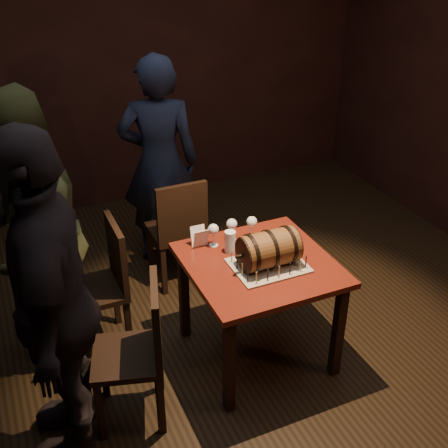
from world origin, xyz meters
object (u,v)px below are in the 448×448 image
(wine_glass_right, at_px, (252,223))
(person_back, at_px, (160,163))
(barrel_cake, at_px, (269,249))
(chair_left_rear, at_px, (105,279))
(pub_table, at_px, (259,276))
(chair_left_front, at_px, (141,346))
(pint_of_ale, at_px, (230,242))
(person_left_rear, at_px, (27,240))
(chair_back, at_px, (179,227))
(wine_glass_left, at_px, (213,230))
(wine_glass_mid, at_px, (232,225))
(person_left_front, at_px, (53,304))

(wine_glass_right, xyz_separation_m, person_back, (-0.26, 1.16, 0.02))
(barrel_cake, bearing_deg, person_back, 97.61)
(chair_left_rear, bearing_deg, pub_table, -31.33)
(chair_left_front, bearing_deg, wine_glass_right, 27.05)
(pint_of_ale, bearing_deg, person_left_rear, 163.07)
(barrel_cake, xyz_separation_m, chair_back, (-0.22, 1.06, -0.35))
(wine_glass_left, xyz_separation_m, person_back, (0.01, 1.15, 0.02))
(wine_glass_left, height_order, chair_left_front, chair_left_front)
(wine_glass_mid, distance_m, person_left_rear, 1.28)
(wine_glass_left, distance_m, person_left_front, 1.20)
(person_back, distance_m, person_left_front, 1.98)
(barrel_cake, relative_size, chair_left_rear, 0.44)
(pub_table, relative_size, wine_glass_mid, 5.59)
(pub_table, bearing_deg, wine_glass_mid, 98.96)
(pub_table, distance_m, pint_of_ale, 0.29)
(pint_of_ale, bearing_deg, person_left_front, -161.85)
(wine_glass_right, distance_m, chair_left_rear, 1.06)
(chair_back, height_order, person_left_front, person_left_front)
(chair_left_front, bearing_deg, wine_glass_left, 36.41)
(chair_left_rear, relative_size, person_left_front, 0.49)
(chair_back, bearing_deg, person_back, 88.18)
(barrel_cake, distance_m, chair_left_front, 0.95)
(chair_left_front, xyz_separation_m, person_left_front, (-0.43, -0.00, 0.43))
(chair_left_front, bearing_deg, chair_left_rear, 92.56)
(pint_of_ale, bearing_deg, barrel_cake, -59.52)
(person_back, height_order, person_left_rear, person_left_rear)
(wine_glass_right, distance_m, chair_back, 0.83)
(barrel_cake, bearing_deg, wine_glass_left, 120.82)
(wine_glass_mid, relative_size, person_back, 0.09)
(chair_left_rear, distance_m, person_back, 1.21)
(wine_glass_mid, height_order, chair_left_front, chair_left_front)
(barrel_cake, xyz_separation_m, wine_glass_left, (-0.22, 0.36, -0.01))
(chair_left_front, height_order, person_back, person_back)
(pint_of_ale, height_order, chair_left_rear, chair_left_rear)
(pint_of_ale, xyz_separation_m, person_left_front, (-1.15, -0.38, 0.13))
(pub_table, xyz_separation_m, barrel_cake, (0.03, -0.07, 0.24))
(chair_back, bearing_deg, person_left_front, -132.38)
(wine_glass_left, height_order, person_left_front, person_left_front)
(wine_glass_right, bearing_deg, chair_left_rear, 165.52)
(chair_back, height_order, person_left_rear, person_left_rear)
(pint_of_ale, distance_m, person_left_rear, 1.25)
(chair_left_rear, bearing_deg, wine_glass_mid, -15.05)
(chair_left_rear, bearing_deg, wine_glass_right, -14.48)
(pint_of_ale, bearing_deg, chair_left_front, -152.80)
(wine_glass_right, height_order, chair_left_rear, chair_left_rear)
(person_back, bearing_deg, chair_back, 107.64)
(wine_glass_left, relative_size, chair_left_front, 0.17)
(person_left_rear, bearing_deg, pub_table, 83.12)
(pub_table, xyz_separation_m, wine_glass_left, (-0.19, 0.30, 0.23))
(chair_back, relative_size, person_left_front, 0.49)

